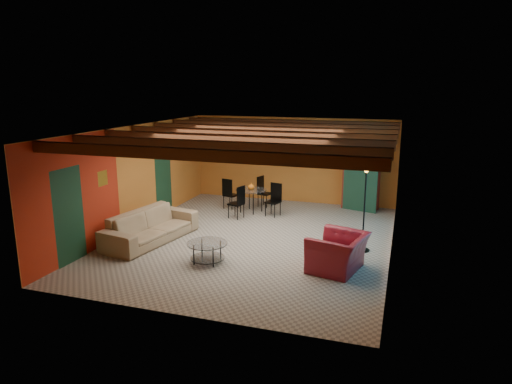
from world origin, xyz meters
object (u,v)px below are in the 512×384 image
(armoire, at_px, (361,180))
(floor_lamp, at_px, (364,208))
(armchair, at_px, (338,252))
(potted_plant, at_px, (363,143))
(sofa, at_px, (151,226))
(vase, at_px, (251,177))
(coffee_table, at_px, (207,252))
(dining_table, at_px, (251,196))

(armoire, bearing_deg, floor_lamp, -66.66)
(armchair, xyz_separation_m, potted_plant, (-0.05, 4.99, 1.64))
(sofa, distance_m, floor_lamp, 5.07)
(armoire, xyz_separation_m, potted_plant, (0.00, 0.00, 1.14))
(armchair, relative_size, potted_plant, 2.35)
(sofa, height_order, vase, vase)
(floor_lamp, xyz_separation_m, vase, (-3.46, 2.31, 0.04))
(coffee_table, distance_m, potted_plant, 6.31)
(armoire, relative_size, potted_plant, 3.56)
(sofa, relative_size, armoire, 1.45)
(armoire, xyz_separation_m, vase, (-3.04, -1.37, 0.17))
(coffee_table, xyz_separation_m, armoire, (2.67, 5.43, 0.66))
(armchair, xyz_separation_m, coffee_table, (-2.71, -0.44, -0.16))
(sofa, distance_m, armchair, 4.59)
(armoire, distance_m, floor_lamp, 3.70)
(sofa, height_order, floor_lamp, floor_lamp)
(dining_table, xyz_separation_m, vase, (0.00, 0.00, 0.58))
(coffee_table, bearing_deg, armchair, 9.22)
(potted_plant, relative_size, vase, 2.44)
(armchair, distance_m, vase, 4.80)
(sofa, bearing_deg, potted_plant, -34.49)
(vase, bearing_deg, armchair, -49.50)
(vase, bearing_deg, dining_table, 180.00)
(coffee_table, xyz_separation_m, floor_lamp, (3.09, 1.75, 0.79))
(coffee_table, height_order, armoire, armoire)
(floor_lamp, bearing_deg, vase, 146.35)
(vase, bearing_deg, potted_plant, 24.25)
(potted_plant, bearing_deg, armchair, -89.48)
(armoire, bearing_deg, sofa, -117.77)
(coffee_table, distance_m, armoire, 6.08)
(dining_table, relative_size, potted_plant, 3.68)
(potted_plant, bearing_deg, floor_lamp, -83.48)
(sofa, xyz_separation_m, coffee_table, (1.86, -0.84, -0.15))
(armchair, xyz_separation_m, armoire, (-0.05, 4.99, 0.51))
(floor_lamp, height_order, potted_plant, potted_plant)
(floor_lamp, bearing_deg, coffee_table, -150.42)
(dining_table, relative_size, armoire, 1.03)
(potted_plant, distance_m, vase, 3.47)
(armoire, bearing_deg, vase, -138.94)
(dining_table, distance_m, armoire, 3.36)
(dining_table, bearing_deg, armchair, -49.50)
(coffee_table, xyz_separation_m, dining_table, (-0.38, 4.06, 0.25))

